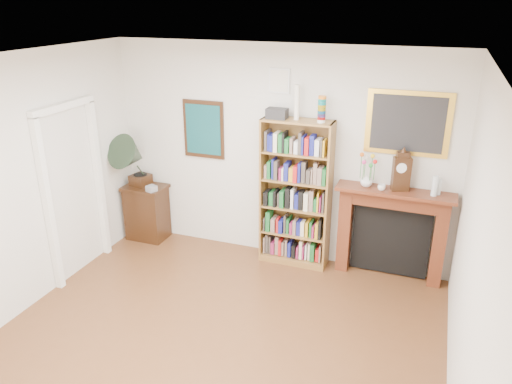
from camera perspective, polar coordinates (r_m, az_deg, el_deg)
room at (r=4.30m, az=-7.68°, el=-5.14°), size 4.51×5.01×2.81m
door_casing at (r=6.45m, az=-20.20°, el=1.60°), size 0.08×1.02×2.17m
teal_poster at (r=6.74m, az=-6.01°, el=7.12°), size 0.58×0.04×0.78m
small_picture at (r=6.21m, az=2.69°, el=12.58°), size 0.26×0.04×0.30m
gilt_painting at (r=6.02m, az=16.95°, el=7.49°), size 0.95×0.04×0.75m
bookshelf at (r=6.32m, az=4.57°, el=0.70°), size 0.89×0.32×2.22m
side_cabinet at (r=7.38m, az=-12.35°, el=-2.25°), size 0.59×0.43×0.80m
fireplace at (r=6.35m, az=15.27°, el=-3.68°), size 1.39×0.35×1.17m
gramophone at (r=7.04m, az=-13.89°, el=3.89°), size 0.60×0.69×0.80m
cd_stack at (r=7.01m, az=-11.86°, el=0.39°), size 0.16×0.16×0.08m
mantel_clock at (r=6.05m, az=16.28°, el=2.19°), size 0.23×0.17×0.47m
flower_vase at (r=6.12m, az=12.52°, el=1.29°), size 0.16×0.16×0.15m
teacup at (r=6.05m, az=14.16°, el=0.50°), size 0.11×0.11×0.07m
bottle_left at (r=6.04m, az=19.76°, el=0.67°), size 0.07×0.07×0.24m
bottle_right at (r=6.10m, az=20.15°, el=0.60°), size 0.06×0.06×0.20m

